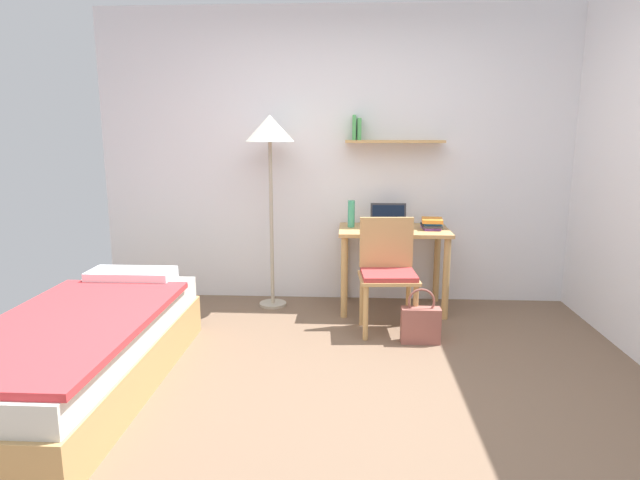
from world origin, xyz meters
TOP-DOWN VIEW (x-y plane):
  - ground_plane at (0.00, 0.00)m, footprint 5.28×5.28m
  - wall_back at (0.00, 2.02)m, footprint 4.40×0.27m
  - bed at (-1.54, 0.07)m, footprint 0.88×2.05m
  - desk at (0.43, 1.70)m, footprint 0.93×0.58m
  - desk_chair at (0.35, 1.19)m, footprint 0.46×0.41m
  - standing_lamp at (-0.63, 1.73)m, footprint 0.41×0.41m
  - laptop at (0.39, 1.76)m, footprint 0.31×0.21m
  - water_bottle at (0.07, 1.76)m, footprint 0.06×0.06m
  - book_stack at (0.75, 1.71)m, footprint 0.19×0.24m
  - handbag at (0.58, 0.93)m, footprint 0.29×0.11m

SIDE VIEW (x-z plane):
  - ground_plane at x=0.00m, z-range 0.00..0.00m
  - handbag at x=0.58m, z-range -0.06..0.35m
  - bed at x=-1.54m, z-range -0.03..0.51m
  - desk_chair at x=0.35m, z-range 0.05..0.93m
  - desk at x=0.43m, z-range 0.22..0.94m
  - book_stack at x=0.75m, z-range 0.72..0.81m
  - laptop at x=0.39m, z-range 0.67..0.87m
  - water_bottle at x=0.07m, z-range 0.72..0.95m
  - wall_back at x=0.00m, z-range 0.00..2.60m
  - standing_lamp at x=-0.63m, z-range 0.64..2.31m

